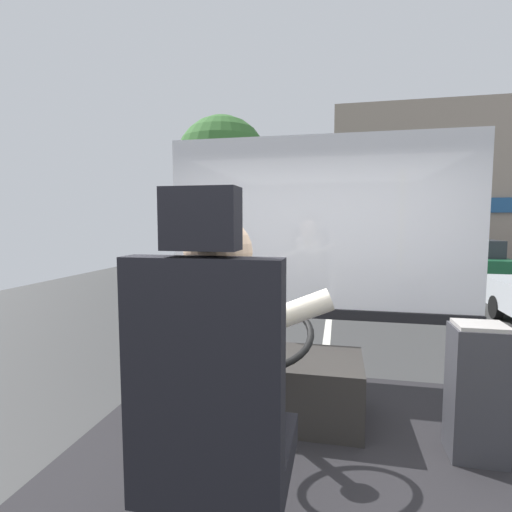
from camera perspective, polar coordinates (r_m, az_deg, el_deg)
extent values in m
cube|color=#363636|center=(10.56, 10.97, -5.60)|extent=(18.00, 44.00, 0.05)
cube|color=silver|center=(10.55, 10.97, -5.45)|extent=(0.12, 39.60, 0.00)
cube|color=black|center=(1.55, -4.90, -27.04)|extent=(0.48, 0.48, 0.12)
cube|color=black|center=(1.21, -7.77, -15.93)|extent=(0.48, 0.10, 0.66)
cube|color=black|center=(1.13, -8.05, 5.40)|extent=(0.22, 0.10, 0.18)
cylinder|color=black|center=(1.56, -0.11, -20.67)|extent=(0.17, 0.44, 0.17)
cylinder|color=black|center=(1.61, -6.88, -19.95)|extent=(0.17, 0.44, 0.17)
cylinder|color=silver|center=(1.37, -5.40, -15.56)|extent=(0.33, 0.33, 0.56)
cube|color=#B2842D|center=(1.50, -3.46, -10.95)|extent=(0.06, 0.01, 0.35)
sphere|color=beige|center=(1.28, -5.54, 0.61)|extent=(0.23, 0.23, 0.23)
cylinder|color=silver|center=(1.55, 1.14, -9.82)|extent=(0.56, 0.20, 0.28)
cylinder|color=silver|center=(1.61, -6.28, -9.36)|extent=(0.56, 0.20, 0.28)
cube|color=#282623|center=(2.68, 2.85, -18.28)|extent=(1.10, 0.56, 0.40)
cylinder|color=black|center=(2.24, 1.39, -14.99)|extent=(0.07, 0.22, 0.37)
torus|color=black|center=(2.12, 1.01, -11.30)|extent=(0.54, 0.51, 0.25)
cylinder|color=black|center=(2.12, 1.01, -11.30)|extent=(0.15, 0.15, 0.09)
cube|color=#333338|center=(2.49, 29.60, -16.97)|extent=(0.28, 0.23, 0.71)
cube|color=#9E9993|center=(2.38, 29.99, -8.79)|extent=(0.25, 0.21, 0.02)
cube|color=silver|center=(3.20, 9.17, 4.82)|extent=(2.50, 0.01, 1.40)
cube|color=black|center=(3.28, 8.98, -8.20)|extent=(2.50, 0.08, 0.08)
cylinder|color=#4C3828|center=(13.70, -4.86, 3.18)|extent=(0.24, 0.24, 2.91)
sphere|color=#35692D|center=(13.83, -4.94, 13.48)|extent=(3.12, 3.12, 3.12)
cube|color=gray|center=(21.06, 28.25, 8.76)|extent=(12.13, 5.16, 6.93)
cube|color=#235184|center=(18.49, 30.42, 6.42)|extent=(11.64, 0.12, 0.60)
cylinder|color=black|center=(9.11, 31.65, -6.39)|extent=(0.14, 0.45, 0.45)
cube|color=#195633|center=(13.55, 27.93, -1.16)|extent=(1.73, 3.93, 0.63)
cube|color=#282D33|center=(13.28, 28.31, 1.13)|extent=(1.42, 2.16, 0.48)
cylinder|color=black|center=(14.98, 29.63, -1.90)|extent=(0.14, 0.52, 0.52)
cylinder|color=black|center=(14.57, 23.46, -1.83)|extent=(0.14, 0.52, 0.52)
cylinder|color=black|center=(12.70, 32.94, -3.22)|extent=(0.14, 0.52, 0.52)
cylinder|color=black|center=(12.21, 25.71, -3.20)|extent=(0.14, 0.52, 0.52)
cube|color=silver|center=(18.17, 24.04, 0.47)|extent=(1.99, 4.50, 0.64)
cube|color=#282D33|center=(17.87, 24.29, 2.20)|extent=(1.64, 2.47, 0.49)
cylinder|color=black|center=(19.76, 25.86, -0.18)|extent=(0.14, 0.52, 0.52)
cylinder|color=black|center=(19.40, 20.42, -0.08)|extent=(0.14, 0.52, 0.52)
cylinder|color=black|center=(17.08, 28.08, -1.04)|extent=(0.14, 0.52, 0.52)
cylinder|color=black|center=(16.65, 21.81, -0.94)|extent=(0.14, 0.52, 0.52)
cube|color=black|center=(23.59, 21.05, 1.56)|extent=(1.85, 3.86, 0.63)
cube|color=#282D33|center=(23.33, 21.18, 2.89)|extent=(1.51, 2.13, 0.48)
cylinder|color=black|center=(24.94, 22.58, 0.95)|extent=(0.14, 0.52, 0.52)
cylinder|color=black|center=(24.67, 18.58, 1.04)|extent=(0.14, 0.52, 0.52)
cylinder|color=black|center=(22.59, 23.69, 0.51)|extent=(0.14, 0.52, 0.52)
cylinder|color=black|center=(22.30, 19.27, 0.60)|extent=(0.14, 0.52, 0.52)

